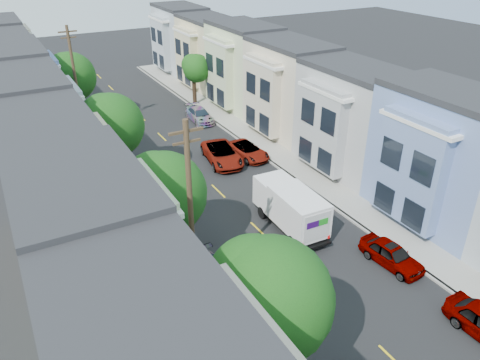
% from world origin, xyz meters
% --- Properties ---
extents(ground, '(160.00, 160.00, 0.00)m').
position_xyz_m(ground, '(0.00, 0.00, 0.00)').
color(ground, black).
rests_on(ground, ground).
extents(road_slab, '(12.00, 70.00, 0.02)m').
position_xyz_m(road_slab, '(0.00, 15.00, 0.01)').
color(road_slab, black).
rests_on(road_slab, ground).
extents(curb_left, '(0.30, 70.00, 0.15)m').
position_xyz_m(curb_left, '(-6.05, 15.00, 0.07)').
color(curb_left, gray).
rests_on(curb_left, ground).
extents(curb_right, '(0.30, 70.00, 0.15)m').
position_xyz_m(curb_right, '(6.05, 15.00, 0.07)').
color(curb_right, gray).
rests_on(curb_right, ground).
extents(sidewalk_left, '(2.60, 70.00, 0.15)m').
position_xyz_m(sidewalk_left, '(-7.35, 15.00, 0.07)').
color(sidewalk_left, gray).
rests_on(sidewalk_left, ground).
extents(sidewalk_right, '(2.60, 70.00, 0.15)m').
position_xyz_m(sidewalk_right, '(7.35, 15.00, 0.07)').
color(sidewalk_right, gray).
rests_on(sidewalk_right, ground).
extents(centerline, '(0.12, 70.00, 0.01)m').
position_xyz_m(centerline, '(0.00, 15.00, 0.00)').
color(centerline, gold).
rests_on(centerline, ground).
extents(townhouse_row_left, '(5.00, 70.00, 8.50)m').
position_xyz_m(townhouse_row_left, '(-11.15, 15.00, 0.00)').
color(townhouse_row_left, '#A9A9A9').
rests_on(townhouse_row_left, ground).
extents(townhouse_row_right, '(5.00, 70.00, 8.50)m').
position_xyz_m(townhouse_row_right, '(11.15, 15.00, 0.00)').
color(townhouse_row_right, '#A9A9A9').
rests_on(townhouse_row_right, ground).
extents(tree_b, '(4.70, 4.70, 7.88)m').
position_xyz_m(tree_b, '(-6.30, -4.83, 5.51)').
color(tree_b, black).
rests_on(tree_b, ground).
extents(tree_c, '(4.70, 4.70, 6.90)m').
position_xyz_m(tree_c, '(-6.30, 5.91, 4.53)').
color(tree_c, black).
rests_on(tree_c, ground).
extents(tree_d, '(4.70, 4.70, 7.23)m').
position_xyz_m(tree_d, '(-6.30, 16.50, 4.86)').
color(tree_d, black).
rests_on(tree_d, ground).
extents(tree_e, '(4.70, 4.70, 7.29)m').
position_xyz_m(tree_e, '(-6.30, 30.86, 4.92)').
color(tree_e, black).
rests_on(tree_e, ground).
extents(tree_far_r, '(3.08, 3.08, 5.60)m').
position_xyz_m(tree_far_r, '(6.89, 31.11, 4.01)').
color(tree_far_r, black).
rests_on(tree_far_r, ground).
extents(utility_pole_near, '(1.60, 0.26, 10.00)m').
position_xyz_m(utility_pole_near, '(-6.30, 2.00, 5.15)').
color(utility_pole_near, '#42301E').
rests_on(utility_pole_near, ground).
extents(utility_pole_far, '(1.60, 0.26, 10.00)m').
position_xyz_m(utility_pole_far, '(-6.30, 28.00, 5.15)').
color(utility_pole_far, '#42301E').
rests_on(utility_pole_far, ground).
extents(fedex_truck, '(2.30, 5.96, 2.86)m').
position_xyz_m(fedex_truck, '(1.93, 5.41, 1.60)').
color(fedex_truck, white).
rests_on(fedex_truck, ground).
extents(lead_sedan, '(3.31, 5.73, 1.50)m').
position_xyz_m(lead_sedan, '(2.52, 16.30, 0.75)').
color(lead_sedan, black).
rests_on(lead_sedan, ground).
extents(parked_left_c, '(2.25, 4.89, 1.44)m').
position_xyz_m(parked_left_c, '(-4.90, 2.11, 0.72)').
color(parked_left_c, '#A5A6A8').
rests_on(parked_left_c, ground).
extents(parked_left_d, '(1.52, 3.83, 1.24)m').
position_xyz_m(parked_left_d, '(-4.90, 10.18, 0.62)').
color(parked_left_d, black).
rests_on(parked_left_d, ground).
extents(parked_right_b, '(1.98, 4.34, 1.37)m').
position_xyz_m(parked_right_b, '(4.90, -0.65, 0.68)').
color(parked_right_b, silver).
rests_on(parked_right_b, ground).
extents(parked_right_c, '(2.35, 4.59, 1.24)m').
position_xyz_m(parked_right_c, '(4.90, 16.10, 0.62)').
color(parked_right_c, black).
rests_on(parked_right_c, ground).
extents(parked_right_d, '(2.07, 4.50, 1.32)m').
position_xyz_m(parked_right_d, '(4.90, 26.07, 0.66)').
color(parked_right_d, black).
rests_on(parked_right_d, ground).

